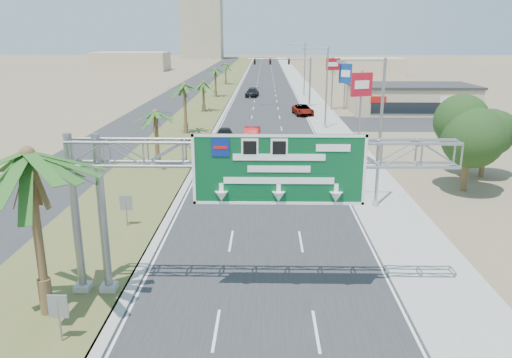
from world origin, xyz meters
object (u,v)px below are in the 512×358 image
(car_mid_lane, at_px, (252,135))
(car_far, at_px, (252,93))
(pole_sign_red_far, at_px, (333,68))
(sign_gantry, at_px, (242,166))
(pole_sign_red_near, at_px, (361,88))
(palm_near, at_px, (27,155))
(pole_sign_blue, at_px, (345,75))
(car_right_lane, at_px, (303,110))
(car_left_lane, at_px, (225,135))
(signal_mast, at_px, (298,77))
(store_building, at_px, (411,99))

(car_mid_lane, height_order, car_far, car_mid_lane)
(car_far, bearing_deg, pole_sign_red_far, -46.36)
(sign_gantry, xyz_separation_m, pole_sign_red_near, (10.83, 31.37, 0.08))
(palm_near, relative_size, pole_sign_blue, 1.14)
(car_right_lane, height_order, pole_sign_red_far, pole_sign_red_far)
(car_mid_lane, bearing_deg, palm_near, -101.24)
(palm_near, height_order, car_left_lane, palm_near)
(car_right_lane, height_order, car_far, car_far)
(car_far, bearing_deg, signal_mast, -53.89)
(pole_sign_red_near, bearing_deg, car_left_lane, 170.20)
(sign_gantry, distance_m, car_right_lane, 53.94)
(car_left_lane, relative_size, pole_sign_red_near, 0.57)
(car_mid_lane, bearing_deg, car_far, 92.45)
(palm_near, bearing_deg, car_right_lane, 75.09)
(car_right_lane, distance_m, pole_sign_blue, 10.07)
(pole_sign_blue, bearing_deg, car_mid_lane, -118.81)
(pole_sign_red_near, bearing_deg, pole_sign_red_far, 88.76)
(car_left_lane, bearing_deg, store_building, 35.46)
(store_building, relative_size, pole_sign_blue, 2.45)
(store_building, height_order, car_mid_lane, store_building)
(signal_mast, height_order, pole_sign_blue, signal_mast)
(pole_sign_red_far, bearing_deg, car_mid_lane, -115.48)
(sign_gantry, xyz_separation_m, store_building, (23.06, 56.07, -4.06))
(pole_sign_red_far, bearing_deg, palm_near, -107.91)
(signal_mast, distance_m, pole_sign_blue, 7.87)
(signal_mast, xyz_separation_m, pole_sign_blue, (7.23, -3.07, 0.53))
(pole_sign_red_far, bearing_deg, store_building, -12.20)
(car_far, height_order, pole_sign_blue, pole_sign_blue)
(palm_near, distance_m, pole_sign_red_far, 63.60)
(signal_mast, height_order, car_far, signal_mast)
(palm_near, height_order, pole_sign_red_near, palm_near)
(pole_sign_blue, height_order, pole_sign_red_far, pole_sign_red_far)
(store_building, distance_m, car_right_lane, 16.78)
(car_far, bearing_deg, car_right_lane, -63.46)
(pole_sign_blue, bearing_deg, palm_near, -109.53)
(signal_mast, height_order, car_right_lane, signal_mast)
(pole_sign_blue, bearing_deg, store_building, -16.84)
(car_right_lane, bearing_deg, pole_sign_red_near, -86.71)
(sign_gantry, relative_size, palm_near, 2.01)
(store_building, bearing_deg, pole_sign_red_near, -116.34)
(sign_gantry, relative_size, car_right_lane, 3.06)
(pole_sign_blue, xyz_separation_m, pole_sign_red_far, (-2.04, -0.39, 1.07))
(palm_near, bearing_deg, signal_mast, 77.34)
(sign_gantry, bearing_deg, car_right_lane, 82.98)
(store_building, relative_size, car_far, 3.36)
(pole_sign_red_far, bearing_deg, car_right_lane, -132.44)
(sign_gantry, bearing_deg, store_building, 67.64)
(car_left_lane, relative_size, car_right_lane, 0.82)
(sign_gantry, xyz_separation_m, car_right_lane, (6.56, 53.28, -5.30))
(car_mid_lane, relative_size, pole_sign_blue, 0.68)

